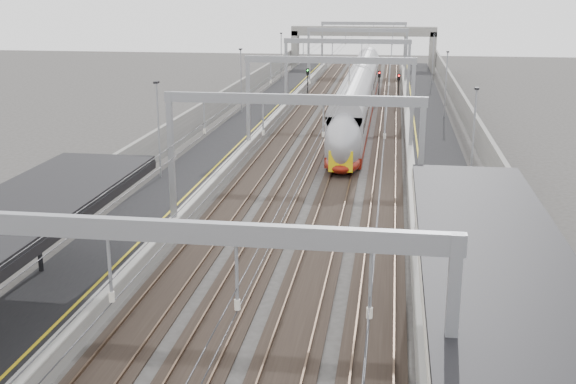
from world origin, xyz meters
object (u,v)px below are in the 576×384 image
(overbridge, at_px, (363,37))
(bench, at_px, (468,334))
(train, at_px, (358,101))
(signal_green, at_px, (308,77))

(overbridge, relative_size, bench, 11.64)
(train, bearing_deg, signal_green, 113.98)
(signal_green, bearing_deg, bench, -78.44)
(overbridge, distance_m, train, 43.23)
(bench, distance_m, signal_green, 63.78)
(signal_green, bearing_deg, overbridge, 79.49)
(overbridge, xyz_separation_m, train, (1.50, -43.08, -3.27))
(overbridge, height_order, signal_green, overbridge)
(train, bearing_deg, bench, -82.69)
(overbridge, xyz_separation_m, bench, (7.58, -90.50, -3.74))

